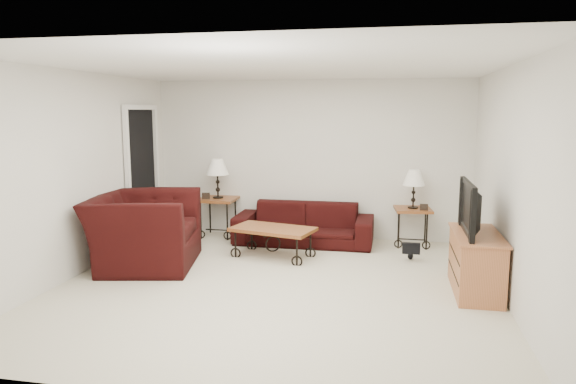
% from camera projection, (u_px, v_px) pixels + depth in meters
% --- Properties ---
extents(ground, '(5.00, 5.00, 0.00)m').
position_uv_depth(ground, '(276.00, 286.00, 6.11)').
color(ground, beige).
rests_on(ground, ground).
extents(wall_back, '(5.00, 0.02, 2.50)m').
position_uv_depth(wall_back, '(310.00, 160.00, 8.34)').
color(wall_back, silver).
rests_on(wall_back, ground).
extents(wall_front, '(5.00, 0.02, 2.50)m').
position_uv_depth(wall_front, '(194.00, 227.00, 3.49)').
color(wall_front, silver).
rests_on(wall_front, ground).
extents(wall_left, '(0.02, 5.00, 2.50)m').
position_uv_depth(wall_left, '(76.00, 174.00, 6.40)').
color(wall_left, silver).
rests_on(wall_left, ground).
extents(wall_right, '(0.02, 5.00, 2.50)m').
position_uv_depth(wall_right, '(511.00, 186.00, 5.43)').
color(wall_right, silver).
rests_on(wall_right, ground).
extents(ceiling, '(5.00, 5.00, 0.00)m').
position_uv_depth(ceiling, '(275.00, 66.00, 5.72)').
color(ceiling, white).
rests_on(ceiling, wall_back).
extents(doorway, '(0.08, 0.94, 2.04)m').
position_uv_depth(doorway, '(142.00, 177.00, 8.03)').
color(doorway, black).
rests_on(doorway, ground).
extents(sofa, '(2.10, 0.82, 0.61)m').
position_uv_depth(sofa, '(304.00, 224.00, 8.02)').
color(sofa, black).
rests_on(sofa, ground).
extents(side_table_left, '(0.59, 0.59, 0.63)m').
position_uv_depth(side_table_left, '(218.00, 217.00, 8.47)').
color(side_table_left, brown).
rests_on(side_table_left, ground).
extents(side_table_right, '(0.58, 0.58, 0.58)m').
position_uv_depth(side_table_right, '(412.00, 227.00, 7.89)').
color(side_table_right, brown).
rests_on(side_table_right, ground).
extents(lamp_left, '(0.36, 0.36, 0.63)m').
position_uv_depth(lamp_left, '(218.00, 179.00, 8.37)').
color(lamp_left, black).
rests_on(lamp_left, side_table_left).
extents(lamp_right, '(0.36, 0.36, 0.58)m').
position_uv_depth(lamp_right, '(414.00, 189.00, 7.80)').
color(lamp_right, black).
rests_on(lamp_right, side_table_right).
extents(photo_frame_left, '(0.13, 0.04, 0.11)m').
position_uv_depth(photo_frame_left, '(206.00, 196.00, 8.30)').
color(photo_frame_left, black).
rests_on(photo_frame_left, side_table_left).
extents(photo_frame_right, '(0.12, 0.03, 0.10)m').
position_uv_depth(photo_frame_right, '(424.00, 207.00, 7.66)').
color(photo_frame_right, black).
rests_on(photo_frame_right, side_table_right).
extents(coffee_table, '(1.23, 0.86, 0.42)m').
position_uv_depth(coffee_table, '(273.00, 242.00, 7.28)').
color(coffee_table, brown).
rests_on(coffee_table, ground).
extents(armchair, '(1.52, 1.67, 0.94)m').
position_uv_depth(armchair, '(145.00, 230.00, 6.87)').
color(armchair, black).
rests_on(armchair, ground).
extents(throw_pillow, '(0.19, 0.44, 0.42)m').
position_uv_depth(throw_pillow, '(153.00, 228.00, 6.78)').
color(throw_pillow, '#BE6C18').
rests_on(throw_pillow, armchair).
extents(tv_stand, '(0.47, 1.12, 0.67)m').
position_uv_depth(tv_stand, '(476.00, 263.00, 5.85)').
color(tv_stand, '#B46843').
rests_on(tv_stand, ground).
extents(television, '(0.13, 1.00, 0.58)m').
position_uv_depth(television, '(477.00, 208.00, 5.76)').
color(television, black).
rests_on(television, tv_stand).
extents(backpack, '(0.43, 0.37, 0.46)m').
position_uv_depth(backpack, '(411.00, 243.00, 7.15)').
color(backpack, black).
rests_on(backpack, ground).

